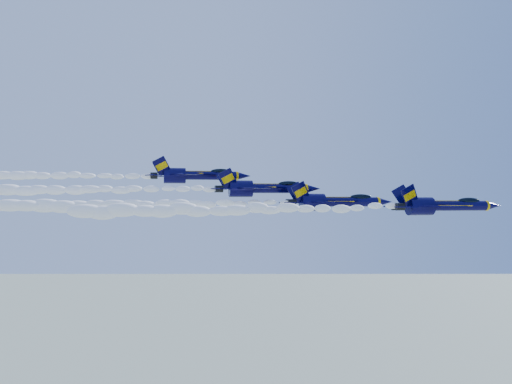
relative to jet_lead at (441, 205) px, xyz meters
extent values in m
cylinder|color=#060331|center=(2.78, 0.00, -0.07)|extent=(8.86, 1.48, 1.48)
ellipsoid|color=#060331|center=(-3.42, 0.00, -0.12)|extent=(1.54, 2.66, 6.30)
cone|color=#060331|center=(8.48, 0.00, -0.07)|extent=(2.56, 1.48, 1.48)
cylinder|color=#F9BD00|center=(7.30, 0.00, -0.07)|extent=(0.34, 1.54, 1.54)
ellipsoid|color=black|center=(4.45, 0.00, 0.67)|extent=(3.54, 1.15, 0.97)
cube|color=#F9BD00|center=(4.45, 0.00, 0.38)|extent=(4.13, 0.98, 0.18)
cube|color=#060331|center=(-1.65, -3.94, -0.07)|extent=(5.28, 6.26, 0.18)
cube|color=#060331|center=(-1.65, 3.94, -0.07)|extent=(5.28, 6.26, 0.18)
cube|color=#F9BD00|center=(-0.27, -3.94, 0.03)|extent=(2.37, 4.93, 0.10)
cube|color=#F9BD00|center=(-0.27, 3.94, 0.03)|extent=(2.37, 4.93, 0.10)
cube|color=#060331|center=(-5.59, -1.03, 1.41)|extent=(3.21, 1.01, 3.45)
cube|color=#060331|center=(-5.59, 1.03, 1.41)|extent=(3.21, 1.01, 3.45)
cylinder|color=black|center=(-6.87, -0.64, -0.16)|extent=(1.18, 1.08, 1.08)
cylinder|color=black|center=(-6.87, 0.64, -0.16)|extent=(1.18, 1.08, 1.08)
cube|color=#F9BD00|center=(-0.18, 0.00, 0.70)|extent=(10.83, 0.34, 0.08)
ellipsoid|color=white|center=(-29.59, 0.00, -0.43)|extent=(44.45, 2.06, 1.85)
cylinder|color=#060331|center=(-8.82, 13.47, 0.45)|extent=(9.65, 1.61, 1.61)
ellipsoid|color=#060331|center=(-15.58, 13.47, 0.39)|extent=(1.67, 2.90, 6.86)
cone|color=#060331|center=(-2.60, 13.47, 0.45)|extent=(2.79, 1.61, 1.61)
cylinder|color=#F9BD00|center=(-3.89, 13.47, 0.45)|extent=(0.38, 1.67, 1.67)
ellipsoid|color=black|center=(-7.00, 13.47, 1.25)|extent=(3.86, 1.25, 1.06)
cube|color=#F9BD00|center=(-7.00, 13.47, 0.93)|extent=(4.50, 1.07, 0.19)
cube|color=#060331|center=(-13.65, 9.18, 0.45)|extent=(5.75, 6.82, 0.19)
cube|color=#060331|center=(-13.65, 17.76, 0.45)|extent=(5.75, 6.82, 0.19)
cube|color=#F9BD00|center=(-12.14, 9.18, 0.55)|extent=(2.59, 5.37, 0.11)
cube|color=#F9BD00|center=(-12.14, 17.76, 0.55)|extent=(2.59, 5.37, 0.11)
cube|color=#060331|center=(-17.93, 12.34, 2.05)|extent=(3.49, 1.10, 3.76)
cube|color=#060331|center=(-17.93, 14.59, 2.05)|extent=(3.49, 1.10, 3.76)
cylinder|color=black|center=(-19.33, 12.77, 0.34)|extent=(1.29, 1.18, 1.18)
cylinder|color=black|center=(-19.33, 14.17, 0.34)|extent=(1.29, 1.18, 1.18)
cube|color=#F9BD00|center=(-12.04, 13.47, 1.28)|extent=(11.80, 0.38, 0.09)
ellipsoid|color=white|center=(-42.09, 13.47, 0.07)|extent=(44.45, 2.24, 2.02)
cylinder|color=#060331|center=(-20.52, 17.08, 2.74)|extent=(9.56, 1.59, 1.59)
ellipsoid|color=#060331|center=(-27.21, 17.08, 2.69)|extent=(1.66, 2.87, 6.80)
cone|color=#060331|center=(-14.36, 17.08, 2.74)|extent=(2.76, 1.59, 1.59)
cylinder|color=#F9BD00|center=(-15.63, 17.08, 2.74)|extent=(0.37, 1.66, 1.66)
ellipsoid|color=black|center=(-18.71, 17.08, 3.54)|extent=(3.82, 1.24, 1.05)
cube|color=#F9BD00|center=(-18.71, 17.08, 3.22)|extent=(4.46, 1.06, 0.19)
cube|color=#060331|center=(-25.30, 12.84, 2.74)|extent=(5.69, 6.75, 0.19)
cube|color=#060331|center=(-25.30, 21.33, 2.74)|extent=(5.69, 6.75, 0.19)
cube|color=#F9BD00|center=(-23.81, 12.84, 2.85)|extent=(2.56, 5.32, 0.11)
cube|color=#F9BD00|center=(-23.81, 21.33, 2.85)|extent=(2.56, 5.32, 0.11)
cube|color=#060331|center=(-29.55, 15.97, 4.34)|extent=(3.46, 1.09, 3.72)
cube|color=#060331|center=(-29.55, 18.20, 4.34)|extent=(3.46, 1.09, 3.72)
cylinder|color=black|center=(-30.93, 16.39, 2.64)|extent=(1.27, 1.17, 1.17)
cylinder|color=black|center=(-30.93, 17.77, 2.64)|extent=(1.27, 1.17, 1.17)
cube|color=#F9BD00|center=(-23.70, 17.08, 3.57)|extent=(11.68, 0.37, 0.08)
ellipsoid|color=white|center=(-53.68, 17.08, 2.37)|extent=(44.45, 2.22, 2.00)
cylinder|color=#060331|center=(-31.44, 25.43, 5.27)|extent=(9.53, 1.59, 1.59)
ellipsoid|color=#060331|center=(-38.11, 25.43, 5.22)|extent=(1.65, 2.86, 6.78)
cone|color=#060331|center=(-25.30, 25.43, 5.27)|extent=(2.75, 1.59, 1.59)
cylinder|color=#F9BD00|center=(-26.57, 25.43, 5.27)|extent=(0.37, 1.65, 1.65)
ellipsoid|color=black|center=(-29.64, 25.43, 6.06)|extent=(3.81, 1.24, 1.05)
cube|color=#F9BD00|center=(-29.64, 25.43, 5.75)|extent=(4.45, 1.06, 0.19)
cube|color=#060331|center=(-36.21, 21.20, 5.27)|extent=(5.68, 6.73, 0.19)
cube|color=#060331|center=(-36.21, 29.67, 5.27)|extent=(5.68, 6.73, 0.19)
cube|color=#F9BD00|center=(-34.72, 21.20, 5.38)|extent=(2.55, 5.30, 0.11)
cube|color=#F9BD00|center=(-34.72, 29.67, 5.38)|extent=(2.55, 5.30, 0.11)
cube|color=#060331|center=(-40.44, 24.32, 6.86)|extent=(3.45, 1.09, 3.71)
cube|color=#060331|center=(-40.44, 26.54, 6.86)|extent=(3.45, 1.09, 3.71)
cylinder|color=black|center=(-41.82, 24.74, 5.16)|extent=(1.27, 1.16, 1.16)
cylinder|color=black|center=(-41.82, 26.12, 5.16)|extent=(1.27, 1.16, 1.16)
cube|color=#F9BD00|center=(-34.62, 25.43, 6.10)|extent=(11.65, 0.37, 0.08)
ellipsoid|color=white|center=(-64.57, 25.43, 4.89)|extent=(44.45, 2.21, 1.99)
camera|label=1|loc=(-40.43, -66.91, 0.99)|focal=35.00mm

